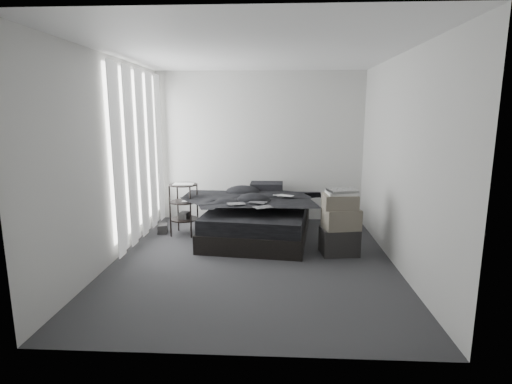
{
  "coord_description": "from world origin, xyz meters",
  "views": [
    {
      "loc": [
        0.3,
        -4.94,
        1.89
      ],
      "look_at": [
        0.0,
        0.8,
        0.75
      ],
      "focal_mm": 28.0,
      "sensor_mm": 36.0,
      "label": 1
    }
  ],
  "objects_px": {
    "laptop": "(282,192)",
    "box_lower": "(339,241)",
    "bed": "(258,228)",
    "side_stand": "(184,210)"
  },
  "relations": [
    {
      "from": "laptop",
      "to": "side_stand",
      "type": "relative_size",
      "value": 0.39
    },
    {
      "from": "laptop",
      "to": "box_lower",
      "type": "distance_m",
      "value": 1.18
    },
    {
      "from": "bed",
      "to": "laptop",
      "type": "relative_size",
      "value": 6.24
    },
    {
      "from": "bed",
      "to": "box_lower",
      "type": "distance_m",
      "value": 1.34
    },
    {
      "from": "bed",
      "to": "box_lower",
      "type": "relative_size",
      "value": 3.98
    },
    {
      "from": "side_stand",
      "to": "laptop",
      "type": "bearing_deg",
      "value": -2.37
    },
    {
      "from": "side_stand",
      "to": "box_lower",
      "type": "bearing_deg",
      "value": -18.66
    },
    {
      "from": "box_lower",
      "to": "side_stand",
      "type": "bearing_deg",
      "value": 161.34
    },
    {
      "from": "bed",
      "to": "laptop",
      "type": "height_order",
      "value": "laptop"
    },
    {
      "from": "laptop",
      "to": "side_stand",
      "type": "height_order",
      "value": "side_stand"
    }
  ]
}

